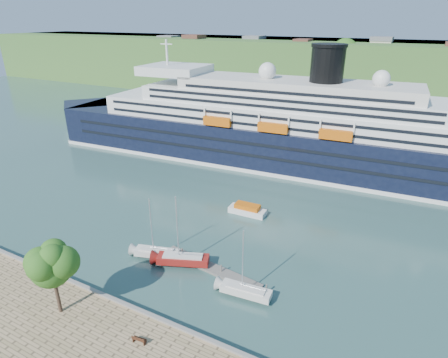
% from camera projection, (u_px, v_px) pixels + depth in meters
% --- Properties ---
extents(ground, '(400.00, 400.00, 0.00)m').
position_uv_depth(ground, '(123.00, 309.00, 46.46)').
color(ground, '#2E5250').
rests_on(ground, ground).
extents(far_hillside, '(400.00, 50.00, 24.00)m').
position_uv_depth(far_hillside, '(353.00, 71.00, 159.29)').
color(far_hillside, '#335E25').
rests_on(far_hillside, ground).
extents(quay_coping, '(220.00, 0.50, 0.30)m').
position_uv_depth(quay_coping, '(121.00, 302.00, 45.84)').
color(quay_coping, slate).
rests_on(quay_coping, promenade).
extents(cruise_ship, '(126.93, 26.89, 28.29)m').
position_uv_depth(cruise_ship, '(266.00, 105.00, 88.25)').
color(cruise_ship, black).
rests_on(cruise_ship, ground).
extents(park_bench, '(1.70, 0.87, 1.04)m').
position_uv_depth(park_bench, '(139.00, 339.00, 40.17)').
color(park_bench, '#4F2A16').
rests_on(park_bench, promenade).
extents(promenade_tree, '(6.26, 6.26, 10.37)m').
position_uv_depth(promenade_tree, '(53.00, 276.00, 42.62)').
color(promenade_tree, '#275A17').
rests_on(promenade_tree, promenade).
extents(floating_pontoon, '(16.39, 4.04, 0.36)m').
position_uv_depth(floating_pontoon, '(211.00, 268.00, 53.67)').
color(floating_pontoon, slate).
rests_on(floating_pontoon, ground).
extents(sailboat_white_near, '(7.60, 4.01, 9.46)m').
position_uv_depth(sailboat_white_near, '(155.00, 231.00, 54.32)').
color(sailboat_white_near, silver).
rests_on(sailboat_white_near, ground).
extents(sailboat_red, '(8.51, 5.22, 10.66)m').
position_uv_depth(sailboat_red, '(182.00, 234.00, 52.39)').
color(sailboat_red, maroon).
rests_on(sailboat_red, ground).
extents(sailboat_white_far, '(7.46, 2.70, 9.43)m').
position_uv_depth(sailboat_white_far, '(247.00, 267.00, 46.52)').
color(sailboat_white_far, silver).
rests_on(sailboat_white_far, ground).
extents(tender_launch, '(6.98, 2.56, 1.91)m').
position_uv_depth(tender_launch, '(247.00, 209.00, 68.46)').
color(tender_launch, '#CD5A0C').
rests_on(tender_launch, ground).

